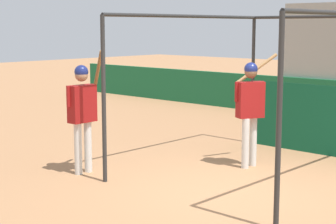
{
  "coord_description": "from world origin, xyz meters",
  "views": [
    {
      "loc": [
        4.89,
        -6.69,
        2.5
      ],
      "look_at": [
        -1.6,
        0.37,
        1.03
      ],
      "focal_mm": 60.0,
      "sensor_mm": 36.0,
      "label": 1
    }
  ],
  "objects": [
    {
      "name": "ground_plane",
      "position": [
        0.0,
        0.0,
        0.0
      ],
      "size": [
        60.0,
        60.0,
        0.0
      ],
      "primitive_type": "plane",
      "color": "#A8754C"
    },
    {
      "name": "player_batter",
      "position": [
        -0.68,
        1.52,
        1.15
      ],
      "size": [
        0.61,
        0.96,
        2.02
      ],
      "rotation": [
        0.0,
        0.0,
        1.07
      ],
      "color": "silver",
      "rests_on": "ground"
    },
    {
      "name": "batting_cage",
      "position": [
        -0.23,
        2.5,
        1.24
      ],
      "size": [
        3.28,
        4.25,
        2.71
      ],
      "color": "#282828",
      "rests_on": "ground"
    },
    {
      "name": "player_waiting",
      "position": [
        -2.52,
        -0.76,
        1.14
      ],
      "size": [
        0.51,
        0.79,
        2.1
      ],
      "rotation": [
        0.0,
        0.0,
        1.58
      ],
      "color": "silver",
      "rests_on": "ground"
    }
  ]
}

